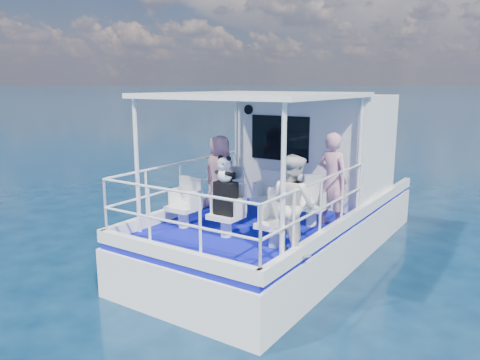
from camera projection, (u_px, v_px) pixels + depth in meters
name	position (u px, v px, depth m)	size (l,w,h in m)	color
ground	(261.00, 267.00, 8.67)	(2000.00, 2000.00, 0.00)	#071B33
hull	(286.00, 251.00, 9.48)	(3.00, 7.00, 1.60)	white
deck	(287.00, 211.00, 9.31)	(2.90, 6.90, 0.10)	#0A0C8D
cabin	(316.00, 146.00, 10.14)	(2.85, 2.00, 2.20)	white
canopy	(256.00, 95.00, 7.87)	(3.00, 3.20, 0.08)	white
canopy_posts	(254.00, 162.00, 8.06)	(2.77, 2.97, 2.20)	white
railings	(244.00, 200.00, 7.92)	(2.84, 3.59, 1.00)	white
seat_port_fwd	(227.00, 201.00, 9.10)	(0.48, 0.46, 0.38)	silver
seat_center_fwd	(267.00, 208.00, 8.61)	(0.48, 0.46, 0.38)	silver
seat_stbd_fwd	(311.00, 215.00, 8.12)	(0.48, 0.46, 0.38)	silver
seat_port_aft	(183.00, 216.00, 8.04)	(0.48, 0.46, 0.38)	silver
seat_center_aft	(226.00, 225.00, 7.55)	(0.48, 0.46, 0.38)	silver
seat_stbd_aft	(275.00, 235.00, 7.06)	(0.48, 0.46, 0.38)	silver
passenger_port_fwd	(220.00, 173.00, 9.08)	(0.55, 0.39, 1.46)	#D3888C
passenger_stbd_fwd	(333.00, 180.00, 8.01)	(0.59, 0.39, 1.63)	pink
passenger_stbd_aft	(293.00, 205.00, 6.68)	(0.71, 0.55, 1.46)	silver
backpack_port	(227.00, 182.00, 8.98)	(0.29, 0.17, 0.39)	black
backpack_center	(226.00, 198.00, 7.40)	(0.36, 0.20, 0.53)	black
compact_camera	(227.00, 171.00, 8.95)	(0.09, 0.05, 0.05)	black
panda	(225.00, 169.00, 7.29)	(0.27, 0.22, 0.41)	silver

